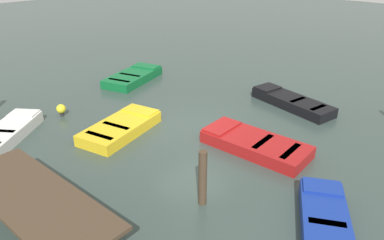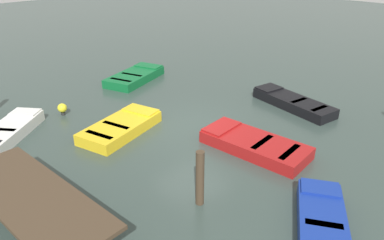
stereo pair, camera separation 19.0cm
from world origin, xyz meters
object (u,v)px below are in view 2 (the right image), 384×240
Objects in this scene: dock_segment at (32,199)px; rowboat_white at (9,131)px; rowboat_green at (135,76)px; rowboat_red at (254,144)px; marker_buoy at (62,108)px; rowboat_black at (293,102)px; rowboat_yellow at (121,127)px; rowboat_blue at (322,223)px; mooring_piling_center at (200,178)px.

dock_segment is 5.40m from rowboat_white.
dock_segment is at bearing -158.05° from rowboat_green.
rowboat_red is 7.65m from marker_buoy.
rowboat_white is 0.86× the size of rowboat_green.
rowboat_white is at bearing 34.11° from rowboat_red.
dock_segment is 1.31× the size of rowboat_black.
dock_segment is 10.66m from rowboat_black.
rowboat_blue is at bearing -102.04° from rowboat_yellow.
rowboat_black is 1.05× the size of rowboat_red.
rowboat_black is 1.12× the size of rowboat_yellow.
rowboat_red is at bearing 28.97° from rowboat_blue.
marker_buoy is (0.38, -2.20, 0.07)m from rowboat_white.
dock_segment is 10.61m from rowboat_green.
rowboat_yellow is (2.70, -4.26, -0.61)m from dock_segment.
dock_segment is 3.18× the size of mooring_piling_center.
dock_segment is 1.61× the size of rowboat_blue.
rowboat_blue is 6.32× the size of marker_buoy.
mooring_piling_center reaches higher than dock_segment.
rowboat_black and rowboat_white have the same top height.
mooring_piling_center is at bearing 96.97° from rowboat_red.
marker_buoy is (7.00, 3.08, 0.07)m from rowboat_red.
marker_buoy is at bearing 65.36° from rowboat_blue.
mooring_piling_center is (-7.28, -2.04, 0.55)m from rowboat_white.
rowboat_red is 7.42× the size of marker_buoy.
rowboat_black and rowboat_yellow have the same top height.
dock_segment is 6.61m from marker_buoy.
rowboat_blue is 0.91× the size of rowboat_yellow.
rowboat_yellow is at bearing 61.99° from rowboat_blue.
rowboat_black is 4.16m from rowboat_red.
rowboat_red is at bearing -105.39° from dock_segment.
rowboat_yellow is 6.92× the size of marker_buoy.
rowboat_red is (-6.62, -5.28, -0.00)m from rowboat_white.
rowboat_red and rowboat_green have the same top height.
dock_segment reaches higher than marker_buoy.
mooring_piling_center reaches higher than marker_buoy.
rowboat_red is 3.35m from mooring_piling_center.
rowboat_red is at bearing -118.55° from rowboat_green.
marker_buoy reaches higher than rowboat_red.
rowboat_white is at bearing -17.34° from dock_segment.
dock_segment is 3.94m from mooring_piling_center.
rowboat_green is (11.67, -3.41, -0.00)m from rowboat_blue.
rowboat_white and rowboat_red have the same top height.
rowboat_black and rowboat_green have the same top height.
rowboat_white is at bearing 124.83° from rowboat_yellow.
rowboat_green is at bearing 42.89° from rowboat_blue.
dock_segment is 1.47× the size of rowboat_yellow.
rowboat_yellow is 4.89m from mooring_piling_center.
rowboat_red and rowboat_blue have the same top height.
mooring_piling_center is 3.21× the size of marker_buoy.
marker_buoy reaches higher than rowboat_white.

